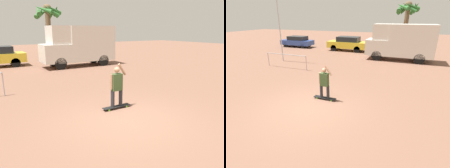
{
  "view_description": "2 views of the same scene",
  "coord_description": "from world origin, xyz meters",
  "views": [
    {
      "loc": [
        -3.83,
        -5.39,
        2.85
      ],
      "look_at": [
        0.33,
        1.43,
        0.85
      ],
      "focal_mm": 35.0,
      "sensor_mm": 36.0,
      "label": 1
    },
    {
      "loc": [
        3.69,
        -5.78,
        3.72
      ],
      "look_at": [
        0.62,
        1.95,
        0.51
      ],
      "focal_mm": 28.0,
      "sensor_mm": 36.0,
      "label": 2
    }
  ],
  "objects": [
    {
      "name": "skateboard",
      "position": [
        0.29,
        1.05,
        0.07
      ],
      "size": [
        1.12,
        0.24,
        0.09
      ],
      "color": "black",
      "rests_on": "ground_plane"
    },
    {
      "name": "plaza_railing_segment",
      "position": [
        -4.83,
        4.94,
        0.88
      ],
      "size": [
        3.53,
        0.05,
        1.08
      ],
      "color": "#99999E",
      "rests_on": "ground_plane"
    },
    {
      "name": "palm_tree_near_van",
      "position": [
        3.05,
        19.27,
        4.26
      ],
      "size": [
        2.98,
        3.01,
        5.51
      ],
      "color": "brown",
      "rests_on": "ground_plane"
    },
    {
      "name": "parked_car_yellow",
      "position": [
        -2.83,
        13.63,
        0.85
      ],
      "size": [
        4.47,
        1.8,
        1.6
      ],
      "color": "black",
      "rests_on": "ground_plane"
    },
    {
      "name": "parked_car_blue",
      "position": [
        -9.8,
        13.81,
        0.73
      ],
      "size": [
        4.14,
        1.74,
        1.38
      ],
      "color": "black",
      "rests_on": "ground_plane"
    },
    {
      "name": "person_skateboarder",
      "position": [
        0.29,
        1.05,
        0.91
      ],
      "size": [
        0.67,
        0.22,
        1.59
      ],
      "color": "#28282D",
      "rests_on": "skateboard"
    },
    {
      "name": "flagpole",
      "position": [
        -6.49,
        6.73,
        3.73
      ],
      "size": [
        1.1,
        0.12,
        6.38
      ],
      "color": "#B7B7BC",
      "rests_on": "ground_plane"
    },
    {
      "name": "ground_plane",
      "position": [
        0.0,
        0.0,
        0.0
      ],
      "size": [
        80.0,
        80.0,
        0.0
      ],
      "primitive_type": "plane",
      "color": "brown"
    },
    {
      "name": "camper_van",
      "position": [
        3.07,
        10.87,
        1.7
      ],
      "size": [
        5.7,
        2.06,
        3.13
      ],
      "color": "black",
      "rests_on": "ground_plane"
    }
  ]
}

